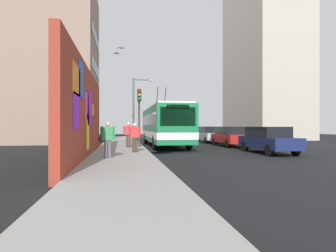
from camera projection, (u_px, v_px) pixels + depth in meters
ground_plane at (146, 150)px, 18.93m from camera, size 80.00×80.00×0.00m
sidewalk_slab at (121, 150)px, 18.67m from camera, size 48.00×3.20×0.15m
graffiti_wall at (86, 114)px, 14.15m from camera, size 13.44×0.32×4.47m
building_far_left at (45, 64)px, 28.48m from camera, size 9.69×9.93×15.78m
building_far_right at (264, 59)px, 37.59m from camera, size 12.38×6.94×21.13m
city_bus at (164, 124)px, 23.05m from camera, size 11.74×2.62×4.94m
parked_car_navy at (268, 139)px, 16.90m from camera, size 4.64×1.76×1.58m
parked_car_red at (230, 136)px, 22.74m from camera, size 4.49×1.83×1.58m
parked_car_silver at (210, 134)px, 27.98m from camera, size 4.35×1.88×1.58m
pedestrian_at_curb at (135, 135)px, 15.92m from camera, size 0.22×0.66×1.64m
pedestrian_near_wall at (108, 137)px, 12.94m from camera, size 0.22×0.74×1.66m
pedestrian_midblock at (128, 133)px, 19.64m from camera, size 0.23×0.68×1.70m
traffic_light at (139, 108)px, 20.21m from camera, size 0.49×0.28×4.12m
street_lamp at (136, 105)px, 27.47m from camera, size 0.44×1.91×6.12m
flying_pigeons at (119, 51)px, 21.45m from camera, size 3.50×0.88×0.60m
curbside_puddle at (158, 153)px, 17.18m from camera, size 1.56×1.56×0.00m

